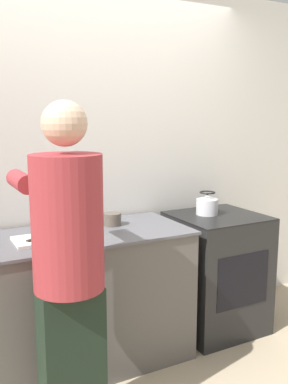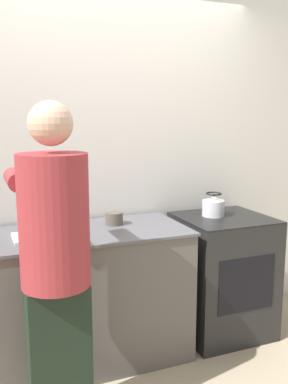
% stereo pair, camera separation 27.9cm
% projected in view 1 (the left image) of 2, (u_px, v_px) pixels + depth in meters
% --- Properties ---
extents(ground_plane, '(12.00, 12.00, 0.00)m').
position_uv_depth(ground_plane, '(130.00, 379.00, 2.70)').
color(ground_plane, tan).
extents(wall_back, '(8.00, 0.05, 2.60)m').
position_uv_depth(wall_back, '(87.00, 164.00, 3.09)').
color(wall_back, silver).
rests_on(wall_back, ground_plane).
extents(counter, '(1.74, 0.67, 0.90)m').
position_uv_depth(counter, '(58.00, 304.00, 2.74)').
color(counter, '#5B5651').
rests_on(counter, ground_plane).
extents(oven, '(0.65, 0.62, 0.91)m').
position_uv_depth(oven, '(216.00, 272.00, 3.30)').
color(oven, black).
rests_on(oven, ground_plane).
extents(person, '(0.39, 0.63, 1.72)m').
position_uv_depth(person, '(68.00, 262.00, 2.11)').
color(person, black).
rests_on(person, ground_plane).
extents(cutting_board, '(0.31, 0.24, 0.02)m').
position_uv_depth(cutting_board, '(41.00, 239.00, 2.57)').
color(cutting_board, silver).
rests_on(cutting_board, counter).
extents(knife, '(0.19, 0.12, 0.01)m').
position_uv_depth(knife, '(40.00, 238.00, 2.56)').
color(knife, silver).
rests_on(knife, cutting_board).
extents(kettle, '(0.16, 0.16, 0.18)m').
position_uv_depth(kettle, '(207.00, 205.00, 3.23)').
color(kettle, silver).
rests_on(kettle, oven).
extents(bowl_prep, '(0.12, 0.12, 0.09)m').
position_uv_depth(bowl_prep, '(112.00, 219.00, 2.93)').
color(bowl_prep, brown).
rests_on(bowl_prep, counter).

